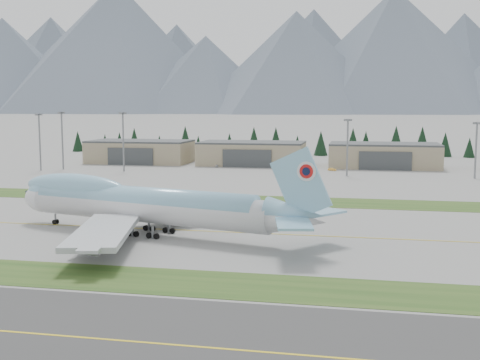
% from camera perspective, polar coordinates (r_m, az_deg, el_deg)
% --- Properties ---
extents(ground, '(7000.00, 7000.00, 0.00)m').
position_cam_1_polar(ground, '(132.81, -3.87, -4.84)').
color(ground, slate).
rests_on(ground, ground).
extents(grass_strip_near, '(400.00, 14.00, 0.08)m').
position_cam_1_polar(grass_strip_near, '(97.73, -9.77, -9.29)').
color(grass_strip_near, '#27491A').
rests_on(grass_strip_near, ground).
extents(grass_strip_far, '(400.00, 18.00, 0.08)m').
position_cam_1_polar(grass_strip_far, '(175.93, -0.05, -1.89)').
color(grass_strip_far, '#27491A').
rests_on(grass_strip_far, ground).
extents(asphalt_taxiway, '(400.00, 32.00, 0.04)m').
position_cam_1_polar(asphalt_taxiway, '(77.02, -16.37, -14.03)').
color(asphalt_taxiway, '#373737').
rests_on(asphalt_taxiway, ground).
extents(taxiway_line_main, '(400.00, 0.40, 0.02)m').
position_cam_1_polar(taxiway_line_main, '(132.81, -3.87, -4.84)').
color(taxiway_line_main, gold).
rests_on(taxiway_line_main, ground).
extents(taxiway_line_near, '(400.00, 0.40, 0.02)m').
position_cam_1_polar(taxiway_line_near, '(77.02, -16.37, -14.03)').
color(taxiway_line_near, gold).
rests_on(taxiway_line_near, ground).
extents(boeing_747_freighter, '(75.77, 63.22, 19.93)m').
position_cam_1_polar(boeing_747_freighter, '(129.80, -9.14, -2.25)').
color(boeing_747_freighter, silver).
rests_on(boeing_747_freighter, ground).
extents(hangar_left, '(48.00, 26.60, 10.80)m').
position_cam_1_polar(hangar_left, '(295.16, -9.43, 2.68)').
color(hangar_left, '#9A936C').
rests_on(hangar_left, ground).
extents(hangar_center, '(48.00, 26.60, 10.80)m').
position_cam_1_polar(hangar_center, '(280.52, 1.15, 2.56)').
color(hangar_center, '#9A936C').
rests_on(hangar_center, ground).
extents(hangar_right, '(48.00, 26.60, 10.80)m').
position_cam_1_polar(hangar_right, '(276.40, 13.50, 2.30)').
color(hangar_right, '#9A936C').
rests_on(hangar_right, ground).
extents(floodlight_masts, '(199.07, 10.60, 24.77)m').
position_cam_1_polar(floodlight_masts, '(240.80, 0.32, 4.36)').
color(floodlight_masts, slate).
rests_on(floodlight_masts, ground).
extents(service_vehicle_a, '(1.83, 3.46, 1.12)m').
position_cam_1_polar(service_vehicle_a, '(270.97, -2.19, 1.25)').
color(service_vehicle_a, silver).
rests_on(service_vehicle_a, ground).
extents(service_vehicle_b, '(3.85, 2.44, 1.20)m').
position_cam_1_polar(service_vehicle_b, '(257.65, 8.73, 0.87)').
color(service_vehicle_b, gold).
rests_on(service_vehicle_b, ground).
extents(service_vehicle_c, '(2.18, 4.04, 1.11)m').
position_cam_1_polar(service_vehicle_c, '(268.35, 17.34, 0.88)').
color(service_vehicle_c, '#B9BABF').
rests_on(service_vehicle_c, ground).
extents(conifer_belt, '(275.67, 16.03, 16.75)m').
position_cam_1_polar(conifer_belt, '(338.46, 7.76, 3.57)').
color(conifer_belt, black).
rests_on(conifer_belt, ground).
extents(mountain_ridge_front, '(4198.99, 1126.36, 529.04)m').
position_cam_1_polar(mountain_ridge_front, '(2322.29, 9.47, 11.76)').
color(mountain_ridge_front, '#47555F').
rests_on(mountain_ridge_front, ground).
extents(mountain_ridge_rear, '(4465.81, 1063.61, 531.80)m').
position_cam_1_polar(mountain_ridge_rear, '(3037.32, 14.26, 11.09)').
color(mountain_ridge_rear, '#47555F').
rests_on(mountain_ridge_rear, ground).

